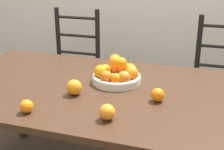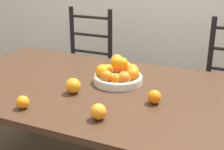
{
  "view_description": "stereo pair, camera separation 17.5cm",
  "coord_description": "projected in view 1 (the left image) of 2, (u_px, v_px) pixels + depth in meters",
  "views": [
    {
      "loc": [
        0.6,
        -1.54,
        1.44
      ],
      "look_at": [
        0.1,
        0.02,
        0.82
      ],
      "focal_mm": 50.0,
      "sensor_mm": 36.0,
      "label": 1
    },
    {
      "loc": [
        0.76,
        -1.48,
        1.44
      ],
      "look_at": [
        0.1,
        0.02,
        0.82
      ],
      "focal_mm": 50.0,
      "sensor_mm": 36.0,
      "label": 2
    }
  ],
  "objects": [
    {
      "name": "chair_right",
      "position": [
        220.0,
        91.0,
        2.39
      ],
      "size": [
        0.43,
        0.41,
        1.03
      ],
      "rotation": [
        0.0,
        0.0,
        0.02
      ],
      "color": "black",
      "rests_on": "ground_plane"
    },
    {
      "name": "chair_left",
      "position": [
        73.0,
        74.0,
        2.75
      ],
      "size": [
        0.42,
        0.4,
        1.03
      ],
      "rotation": [
        0.0,
        0.0,
        0.01
      ],
      "color": "black",
      "rests_on": "ground_plane"
    },
    {
      "name": "orange_loose_1",
      "position": [
        74.0,
        87.0,
        1.67
      ],
      "size": [
        0.08,
        0.08,
        0.08
      ],
      "color": "orange",
      "rests_on": "dining_table"
    },
    {
      "name": "orange_loose_3",
      "position": [
        158.0,
        95.0,
        1.6
      ],
      "size": [
        0.07,
        0.07,
        0.07
      ],
      "color": "orange",
      "rests_on": "dining_table"
    },
    {
      "name": "fruit_bowl",
      "position": [
        117.0,
        74.0,
        1.84
      ],
      "size": [
        0.29,
        0.29,
        0.17
      ],
      "color": "beige",
      "rests_on": "dining_table"
    },
    {
      "name": "orange_loose_2",
      "position": [
        107.0,
        112.0,
        1.42
      ],
      "size": [
        0.07,
        0.07,
        0.07
      ],
      "color": "orange",
      "rests_on": "dining_table"
    },
    {
      "name": "orange_loose_0",
      "position": [
        27.0,
        106.0,
        1.48
      ],
      "size": [
        0.06,
        0.06,
        0.06
      ],
      "color": "orange",
      "rests_on": "dining_table"
    },
    {
      "name": "dining_table",
      "position": [
        95.0,
        100.0,
        1.82
      ],
      "size": [
        1.84,
        1.04,
        0.74
      ],
      "color": "#382316",
      "rests_on": "ground_plane"
    }
  ]
}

